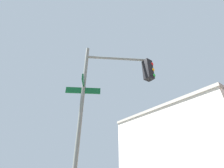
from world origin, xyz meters
name	(u,v)px	position (x,y,z in m)	size (l,w,h in m)	color
traffic_signal_near	(116,86)	(-6.61, -6.04, 3.60)	(1.70, 2.67, 5.15)	slate
building_stucco	(203,146)	(-16.78, 19.11, 4.48)	(17.87, 22.52, 8.94)	beige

